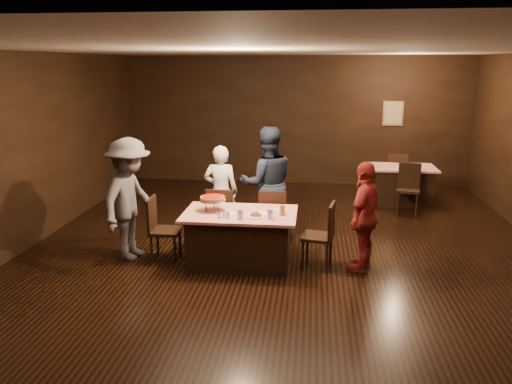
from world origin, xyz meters
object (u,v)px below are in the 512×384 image
chair_end_left (165,229)px  glass_front_left (240,214)px  diner_red_shirt (365,217)px  glass_front_right (270,214)px  chair_far_left (222,216)px  chair_back_near (408,189)px  back_table (402,185)px  diner_grey_knit (130,199)px  pizza_stand (213,198)px  chair_end_right (317,235)px  diner_white_jacket (221,192)px  plate_empty (279,210)px  chair_far_right (272,218)px  diner_navy_hoodie (267,183)px  main_table (240,238)px  glass_amber (282,210)px  chair_back_far (398,174)px

chair_end_left → glass_front_left: (1.15, -0.30, 0.37)m
diner_red_shirt → glass_front_right: 1.31m
chair_far_left → chair_back_near: same height
back_table → diner_red_shirt: bearing=-107.2°
diner_grey_knit → pizza_stand: (1.23, -0.02, 0.05)m
chair_end_right → diner_white_jacket: 1.98m
plate_empty → diner_grey_knit: bearing=-177.9°
diner_red_shirt → pizza_stand: (-2.13, 0.06, 0.18)m
diner_red_shirt → diner_grey_knit: bearing=-66.8°
diner_white_jacket → pizza_stand: bearing=93.0°
back_table → plate_empty: bearing=-123.8°
chair_far_right → diner_navy_hoodie: 0.62m
diner_navy_hoodie → diner_grey_knit: (-1.91, -1.08, -0.03)m
glass_front_right → main_table: bearing=150.9°
back_table → diner_red_shirt: diner_red_shirt is taller
pizza_stand → glass_amber: bearing=-5.7°
main_table → back_table: size_ratio=1.23×
chair_back_far → diner_grey_knit: 6.10m
back_table → diner_grey_knit: diner_grey_knit is taller
chair_far_right → pizza_stand: size_ratio=2.50×
glass_front_right → diner_white_jacket: bearing=123.8°
back_table → chair_back_far: chair_back_far is taller
chair_far_left → diner_white_jacket: diner_white_jacket is taller
chair_end_left → glass_front_left: chair_end_left is taller
glass_amber → chair_far_right: bearing=104.0°
chair_far_left → diner_white_jacket: size_ratio=0.62×
glass_front_right → chair_far_right: bearing=92.9°
main_table → chair_far_right: (0.40, 0.75, 0.09)m
chair_end_left → chair_back_near: size_ratio=1.00×
diner_grey_knit → glass_front_left: bearing=-90.2°
diner_white_jacket → glass_amber: diner_white_jacket is taller
glass_front_left → chair_back_far: bearing=58.0°
chair_end_right → chair_back_far: bearing=167.3°
chair_end_right → diner_grey_knit: diner_grey_knit is taller
chair_end_left → diner_white_jacket: size_ratio=0.62×
main_table → chair_back_far: 5.06m
chair_far_right → glass_amber: 0.90m
diner_red_shirt → chair_far_right: bearing=-95.2°
glass_amber → diner_white_jacket: bearing=132.1°
diner_white_jacket → diner_navy_hoodie: size_ratio=0.83×
back_table → diner_red_shirt: 3.79m
chair_end_right → diner_red_shirt: size_ratio=0.61×
diner_navy_hoodie → chair_far_right: bearing=92.5°
chair_end_left → diner_red_shirt: diner_red_shirt is taller
chair_far_right → diner_white_jacket: (-0.89, 0.40, 0.29)m
diner_red_shirt → glass_front_right: (-1.28, -0.24, 0.07)m
chair_far_right → chair_back_far: same height
diner_grey_knit → glass_amber: (2.23, -0.12, -0.06)m
diner_white_jacket → plate_empty: diner_white_jacket is taller
chair_end_left → glass_front_right: chair_end_left is taller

